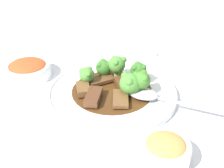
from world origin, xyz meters
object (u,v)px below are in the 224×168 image
(beef_strip_3, at_px, (122,85))
(broccoli_floret_0, at_px, (130,83))
(beef_strip_0, at_px, (121,99))
(beef_strip_2, at_px, (93,97))
(broccoli_floret_4, at_px, (141,80))
(beef_strip_4, at_px, (83,89))
(broccoli_floret_5, at_px, (138,70))
(side_bowl_kimchi, at_px, (28,69))
(broccoli_floret_3, at_px, (118,64))
(side_bowl_appetizer, at_px, (165,150))
(sauce_dish, at_px, (147,54))
(broccoli_floret_2, at_px, (104,67))
(beef_strip_1, at_px, (100,80))
(serving_spoon, at_px, (151,95))
(broccoli_floret_1, at_px, (87,74))
(main_plate, at_px, (112,92))

(beef_strip_3, distance_m, broccoli_floret_0, 0.04)
(beef_strip_0, relative_size, beef_strip_2, 1.06)
(beef_strip_0, xyz_separation_m, broccoli_floret_4, (-0.04, 0.04, 0.03))
(beef_strip_4, bearing_deg, broccoli_floret_5, 120.27)
(broccoli_floret_4, bearing_deg, side_bowl_kimchi, -99.49)
(broccoli_floret_4, relative_size, side_bowl_kimchi, 0.46)
(side_bowl_kimchi, bearing_deg, broccoli_floret_3, 92.95)
(side_bowl_appetizer, bearing_deg, sauce_dish, -170.26)
(broccoli_floret_2, xyz_separation_m, broccoli_floret_5, (0.01, 0.09, 0.01))
(beef_strip_2, bearing_deg, beef_strip_0, 98.37)
(broccoli_floret_2, relative_size, side_bowl_appetizer, 0.46)
(side_bowl_appetizer, bearing_deg, broccoli_floret_5, -162.08)
(beef_strip_4, bearing_deg, side_bowl_appetizer, 49.37)
(broccoli_floret_3, relative_size, broccoli_floret_4, 1.01)
(beef_strip_1, height_order, side_bowl_appetizer, side_bowl_appetizer)
(beef_strip_4, xyz_separation_m, broccoli_floret_4, (-0.02, 0.13, 0.03))
(beef_strip_0, height_order, serving_spoon, serving_spoon)
(beef_strip_0, relative_size, sauce_dish, 1.12)
(sauce_dish, bearing_deg, broccoli_floret_1, -29.86)
(beef_strip_4, distance_m, broccoli_floret_4, 0.14)
(beef_strip_4, distance_m, broccoli_floret_2, 0.09)
(side_bowl_kimchi, bearing_deg, broccoli_floret_5, 89.39)
(sauce_dish, bearing_deg, beef_strip_1, -25.55)
(main_plate, distance_m, broccoli_floret_1, 0.07)
(broccoli_floret_3, height_order, broccoli_floret_5, broccoli_floret_3)
(beef_strip_0, height_order, beef_strip_1, same)
(main_plate, distance_m, beef_strip_2, 0.06)
(beef_strip_0, bearing_deg, broccoli_floret_4, 135.15)
(beef_strip_1, relative_size, side_bowl_kimchi, 0.61)
(beef_strip_2, xyz_separation_m, side_bowl_appetizer, (0.14, 0.17, 0.00))
(beef_strip_1, xyz_separation_m, broccoli_floret_5, (-0.02, 0.09, 0.03))
(main_plate, distance_m, serving_spoon, 0.10)
(broccoli_floret_5, bearing_deg, side_bowl_appetizer, 17.92)
(beef_strip_1, relative_size, beef_strip_2, 1.08)
(broccoli_floret_0, bearing_deg, broccoli_floret_3, -151.50)
(broccoli_floret_3, height_order, sauce_dish, broccoli_floret_3)
(beef_strip_0, bearing_deg, main_plate, -145.69)
(broccoli_floret_5, bearing_deg, broccoli_floret_1, -73.81)
(beef_strip_0, xyz_separation_m, serving_spoon, (-0.02, 0.07, 0.00))
(side_bowl_kimchi, bearing_deg, sauce_dish, 121.28)
(beef_strip_3, xyz_separation_m, sauce_dish, (-0.22, 0.04, -0.02))
(broccoli_floret_2, bearing_deg, broccoli_floret_3, 93.91)
(beef_strip_3, height_order, broccoli_floret_3, broccoli_floret_3)
(beef_strip_3, height_order, broccoli_floret_5, broccoli_floret_5)
(broccoli_floret_2, bearing_deg, sauce_dish, 151.07)
(main_plate, height_order, broccoli_floret_0, broccoli_floret_0)
(beef_strip_4, relative_size, broccoli_floret_0, 1.12)
(beef_strip_3, relative_size, broccoli_floret_5, 1.32)
(beef_strip_0, relative_size, broccoli_floret_0, 1.38)
(beef_strip_3, distance_m, side_bowl_kimchi, 0.26)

